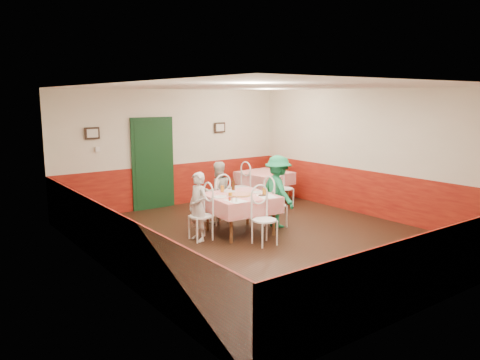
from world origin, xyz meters
TOP-DOWN VIEW (x-y plane):
  - floor at (0.00, 0.00)m, footprint 7.00×7.00m
  - ceiling at (0.00, 0.00)m, footprint 7.00×7.00m
  - back_wall at (0.00, 3.50)m, footprint 6.00×0.10m
  - front_wall at (0.00, -3.50)m, footprint 6.00×0.10m
  - left_wall at (-3.00, 0.00)m, footprint 0.10×7.00m
  - right_wall at (3.00, 0.00)m, footprint 0.10×7.00m
  - wainscot_back at (0.00, 3.48)m, footprint 6.00×0.03m
  - wainscot_front at (0.00, -3.48)m, footprint 6.00×0.03m
  - wainscot_left at (-2.98, 0.00)m, footprint 0.03×7.00m
  - wainscot_right at (2.98, 0.00)m, footprint 0.03×7.00m
  - door at (-0.60, 3.45)m, footprint 0.96×0.06m
  - picture_left at (-2.00, 3.45)m, footprint 0.32×0.03m
  - picture_right at (1.30, 3.45)m, footprint 0.32×0.03m
  - thermostat at (-1.90, 3.45)m, footprint 0.10×0.03m
  - main_table at (-0.18, 0.56)m, footprint 1.32×1.32m
  - second_table at (1.98, 2.46)m, footprint 1.20×1.20m
  - chair_left at (-1.03, 0.63)m, footprint 0.44×0.44m
  - chair_right at (0.67, 0.48)m, footprint 0.44×0.44m
  - chair_far at (-0.10, 1.40)m, footprint 0.44×0.44m
  - chair_near at (-0.26, -0.29)m, footprint 0.45×0.45m
  - chair_second_a at (1.23, 2.46)m, footprint 0.45×0.45m
  - chair_second_b at (1.98, 1.71)m, footprint 0.45×0.45m
  - pizza at (-0.21, 0.52)m, footprint 0.49×0.49m
  - plate_left at (-0.62, 0.59)m, footprint 0.27×0.27m
  - plate_right at (0.23, 0.52)m, footprint 0.27×0.27m
  - plate_far at (-0.16, 0.95)m, footprint 0.27×0.27m
  - glass_a at (-0.58, 0.32)m, footprint 0.08×0.08m
  - glass_b at (0.20, 0.28)m, footprint 0.08×0.08m
  - glass_c at (-0.30, 0.99)m, footprint 0.08×0.08m
  - beer_bottle at (-0.06, 0.96)m, footprint 0.07×0.07m
  - shaker_a at (-0.65, 0.16)m, footprint 0.04×0.04m
  - shaker_b at (-0.59, 0.11)m, footprint 0.04×0.04m
  - shaker_c at (-0.65, 0.24)m, footprint 0.04×0.04m
  - menu_left at (-0.56, 0.17)m, footprint 0.32×0.41m
  - menu_right at (0.14, 0.14)m, footprint 0.40×0.47m
  - wallet at (0.10, 0.22)m, footprint 0.12×0.10m
  - diner_left at (-1.08, 0.64)m, footprint 0.32×0.47m
  - diner_far at (-0.10, 1.45)m, footprint 0.72×0.61m
  - diner_right at (0.72, 0.48)m, footprint 0.68×1.02m

SIDE VIEW (x-z plane):
  - floor at x=0.00m, z-range 0.00..0.00m
  - main_table at x=-0.18m, z-range -0.01..0.76m
  - second_table at x=1.98m, z-range -0.01..0.76m
  - chair_left at x=-1.03m, z-range 0.00..0.90m
  - chair_right at x=0.67m, z-range 0.00..0.90m
  - chair_far at x=-0.10m, z-range 0.00..0.90m
  - chair_near at x=-0.26m, z-range 0.00..0.90m
  - chair_second_a at x=1.23m, z-range 0.00..0.90m
  - chair_second_b at x=1.98m, z-range 0.00..0.90m
  - wainscot_back at x=0.00m, z-range 0.00..1.00m
  - wainscot_front at x=0.00m, z-range 0.00..1.00m
  - wainscot_left at x=-2.98m, z-range 0.00..1.00m
  - wainscot_right at x=2.98m, z-range 0.00..1.00m
  - diner_left at x=-1.08m, z-range 0.00..1.27m
  - diner_far at x=-0.10m, z-range 0.00..1.30m
  - diner_right at x=0.72m, z-range 0.00..1.47m
  - menu_left at x=-0.56m, z-range 0.76..0.76m
  - menu_right at x=0.14m, z-range 0.76..0.76m
  - plate_left at x=-0.62m, z-range 0.76..0.77m
  - plate_right at x=0.23m, z-range 0.76..0.77m
  - plate_far at x=-0.16m, z-range 0.76..0.77m
  - wallet at x=0.10m, z-range 0.76..0.78m
  - pizza at x=-0.21m, z-range 0.76..0.79m
  - shaker_a at x=-0.65m, z-range 0.76..0.85m
  - shaker_b at x=-0.59m, z-range 0.76..0.85m
  - shaker_c at x=-0.65m, z-range 0.76..0.85m
  - glass_c at x=-0.30m, z-range 0.76..0.89m
  - glass_b at x=0.20m, z-range 0.76..0.89m
  - glass_a at x=-0.58m, z-range 0.76..0.89m
  - beer_bottle at x=-0.06m, z-range 0.76..0.99m
  - door at x=-0.60m, z-range 0.00..2.10m
  - back_wall at x=0.00m, z-range 0.00..2.80m
  - front_wall at x=0.00m, z-range 0.00..2.80m
  - left_wall at x=-3.00m, z-range 0.00..2.80m
  - right_wall at x=3.00m, z-range 0.00..2.80m
  - thermostat at x=-1.90m, z-range 1.45..1.55m
  - picture_left at x=-2.00m, z-range 1.72..1.98m
  - picture_right at x=1.30m, z-range 1.72..1.98m
  - ceiling at x=0.00m, z-range 2.80..2.80m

